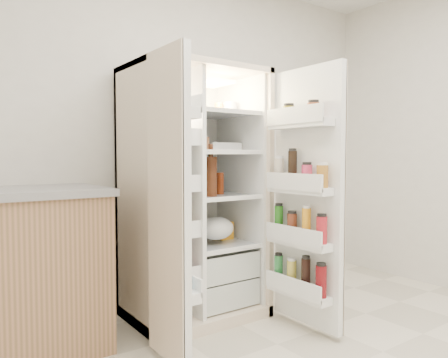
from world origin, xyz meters
TOP-DOWN VIEW (x-y plane):
  - wall_back at (0.00, 2.00)m, footprint 4.00×0.02m
  - refrigerator at (-0.15, 1.65)m, footprint 0.92×0.70m
  - freezer_door at (-0.66, 1.05)m, footprint 0.15×0.40m
  - fridge_door at (0.31, 0.96)m, footprint 0.17×0.58m

SIDE VIEW (x-z plane):
  - refrigerator at x=-0.15m, z-range -0.16..1.64m
  - fridge_door at x=0.31m, z-range 0.01..1.73m
  - freezer_door at x=-0.66m, z-range 0.03..1.75m
  - wall_back at x=0.00m, z-range 0.00..2.70m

